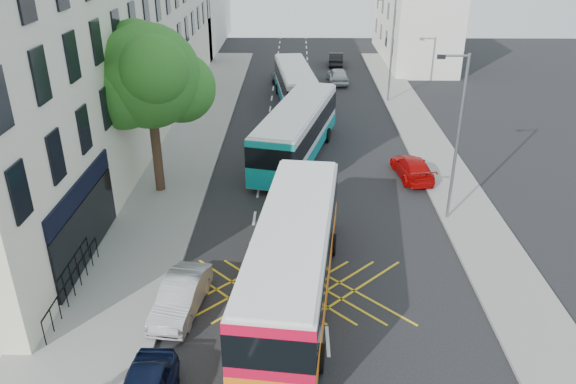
{
  "coord_description": "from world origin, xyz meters",
  "views": [
    {
      "loc": [
        -1.16,
        -12.44,
        13.27
      ],
      "look_at": [
        -1.51,
        10.47,
        2.2
      ],
      "focal_mm": 35.0,
      "sensor_mm": 36.0,
      "label": 1
    }
  ],
  "objects_px": {
    "lamp_far": "(391,45)",
    "distant_car_dark": "(336,59)",
    "bus_mid": "(297,131)",
    "distant_car_grey": "(286,72)",
    "lamp_near": "(457,131)",
    "red_hatchback": "(412,168)",
    "distant_car_silver": "(338,76)",
    "bus_far": "(295,85)",
    "parked_car_silver": "(181,296)",
    "bus_near": "(293,257)",
    "street_tree": "(148,77)"
  },
  "relations": [
    {
      "from": "street_tree",
      "to": "distant_car_dark",
      "type": "distance_m",
      "value": 32.55
    },
    {
      "from": "lamp_far",
      "to": "distant_car_silver",
      "type": "bearing_deg",
      "value": 121.45
    },
    {
      "from": "distant_car_grey",
      "to": "parked_car_silver",
      "type": "bearing_deg",
      "value": -90.02
    },
    {
      "from": "lamp_far",
      "to": "distant_car_grey",
      "type": "distance_m",
      "value": 11.6
    },
    {
      "from": "bus_near",
      "to": "red_hatchback",
      "type": "xyz_separation_m",
      "value": [
        6.73,
        11.39,
        -1.14
      ]
    },
    {
      "from": "bus_mid",
      "to": "red_hatchback",
      "type": "bearing_deg",
      "value": -9.78
    },
    {
      "from": "bus_mid",
      "to": "distant_car_dark",
      "type": "relative_size",
      "value": 3.04
    },
    {
      "from": "street_tree",
      "to": "bus_far",
      "type": "distance_m",
      "value": 18.69
    },
    {
      "from": "distant_car_grey",
      "to": "lamp_far",
      "type": "bearing_deg",
      "value": -35.13
    },
    {
      "from": "bus_near",
      "to": "distant_car_dark",
      "type": "distance_m",
      "value": 39.48
    },
    {
      "from": "bus_far",
      "to": "distant_car_dark",
      "type": "bearing_deg",
      "value": 66.07
    },
    {
      "from": "red_hatchback",
      "to": "distant_car_dark",
      "type": "distance_m",
      "value": 27.98
    },
    {
      "from": "parked_car_silver",
      "to": "distant_car_dark",
      "type": "height_order",
      "value": "distant_car_dark"
    },
    {
      "from": "lamp_far",
      "to": "bus_near",
      "type": "relative_size",
      "value": 0.66
    },
    {
      "from": "lamp_near",
      "to": "bus_mid",
      "type": "bearing_deg",
      "value": 132.55
    },
    {
      "from": "lamp_near",
      "to": "red_hatchback",
      "type": "xyz_separation_m",
      "value": [
        -0.7,
        5.08,
        -4.01
      ]
    },
    {
      "from": "bus_mid",
      "to": "street_tree",
      "type": "bearing_deg",
      "value": -131.98
    },
    {
      "from": "lamp_near",
      "to": "red_hatchback",
      "type": "bearing_deg",
      "value": 97.81
    },
    {
      "from": "street_tree",
      "to": "distant_car_grey",
      "type": "bearing_deg",
      "value": 75.11
    },
    {
      "from": "bus_far",
      "to": "parked_car_silver",
      "type": "bearing_deg",
      "value": -105.75
    },
    {
      "from": "bus_far",
      "to": "bus_near",
      "type": "bearing_deg",
      "value": -96.88
    },
    {
      "from": "lamp_far",
      "to": "bus_near",
      "type": "height_order",
      "value": "lamp_far"
    },
    {
      "from": "lamp_far",
      "to": "parked_car_silver",
      "type": "relative_size",
      "value": 2.03
    },
    {
      "from": "street_tree",
      "to": "distant_car_dark",
      "type": "relative_size",
      "value": 2.23
    },
    {
      "from": "bus_near",
      "to": "distant_car_grey",
      "type": "relative_size",
      "value": 2.44
    },
    {
      "from": "lamp_near",
      "to": "bus_mid",
      "type": "height_order",
      "value": "lamp_near"
    },
    {
      "from": "distant_car_grey",
      "to": "bus_far",
      "type": "bearing_deg",
      "value": -78.09
    },
    {
      "from": "bus_far",
      "to": "parked_car_silver",
      "type": "height_order",
      "value": "bus_far"
    },
    {
      "from": "lamp_far",
      "to": "distant_car_silver",
      "type": "xyz_separation_m",
      "value": [
        -3.61,
        5.9,
        -3.92
      ]
    },
    {
      "from": "street_tree",
      "to": "lamp_near",
      "type": "relative_size",
      "value": 1.1
    },
    {
      "from": "lamp_near",
      "to": "parked_car_silver",
      "type": "xyz_separation_m",
      "value": [
        -11.62,
        -7.34,
        -3.97
      ]
    },
    {
      "from": "bus_mid",
      "to": "bus_far",
      "type": "distance_m",
      "value": 11.54
    },
    {
      "from": "bus_mid",
      "to": "distant_car_dark",
      "type": "xyz_separation_m",
      "value": [
        4.0,
        24.96,
        -1.08
      ]
    },
    {
      "from": "distant_car_silver",
      "to": "bus_far",
      "type": "bearing_deg",
      "value": 55.28
    },
    {
      "from": "bus_near",
      "to": "bus_mid",
      "type": "height_order",
      "value": "bus_near"
    },
    {
      "from": "parked_car_silver",
      "to": "distant_car_grey",
      "type": "height_order",
      "value": "distant_car_grey"
    },
    {
      "from": "lamp_far",
      "to": "distant_car_silver",
      "type": "height_order",
      "value": "lamp_far"
    },
    {
      "from": "bus_near",
      "to": "distant_car_grey",
      "type": "bearing_deg",
      "value": 97.98
    },
    {
      "from": "bus_mid",
      "to": "distant_car_grey",
      "type": "bearing_deg",
      "value": 106.74
    },
    {
      "from": "lamp_near",
      "to": "distant_car_dark",
      "type": "xyz_separation_m",
      "value": [
        -3.32,
        32.93,
        -3.97
      ]
    },
    {
      "from": "lamp_far",
      "to": "distant_car_dark",
      "type": "bearing_deg",
      "value": 104.4
    },
    {
      "from": "lamp_far",
      "to": "distant_car_dark",
      "type": "height_order",
      "value": "lamp_far"
    },
    {
      "from": "bus_mid",
      "to": "distant_car_dark",
      "type": "height_order",
      "value": "bus_mid"
    },
    {
      "from": "bus_mid",
      "to": "distant_car_silver",
      "type": "relative_size",
      "value": 2.92
    },
    {
      "from": "street_tree",
      "to": "distant_car_grey",
      "type": "relative_size",
      "value": 1.78
    },
    {
      "from": "red_hatchback",
      "to": "distant_car_grey",
      "type": "relative_size",
      "value": 0.85
    },
    {
      "from": "bus_mid",
      "to": "red_hatchback",
      "type": "distance_m",
      "value": 7.32
    },
    {
      "from": "street_tree",
      "to": "bus_mid",
      "type": "height_order",
      "value": "street_tree"
    },
    {
      "from": "bus_near",
      "to": "distant_car_dark",
      "type": "xyz_separation_m",
      "value": [
        4.11,
        39.25,
        -1.1
      ]
    },
    {
      "from": "red_hatchback",
      "to": "parked_car_silver",
      "type": "bearing_deg",
      "value": 42.3
    }
  ]
}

